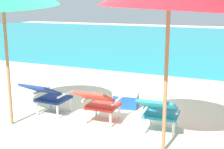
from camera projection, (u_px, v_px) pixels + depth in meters
name	position (u px, v px, depth m)	size (l,w,h in m)	color
ground_plane	(164.00, 73.00, 8.95)	(40.00, 40.00, 0.00)	beige
ocean_band	(206.00, 41.00, 16.70)	(40.00, 18.00, 0.01)	teal
lounge_chair_left	(48.00, 95.00, 5.47)	(0.55, 0.88, 0.68)	navy
lounge_chair_center	(99.00, 102.00, 5.08)	(0.58, 0.90, 0.68)	red
lounge_chair_right	(160.00, 110.00, 4.67)	(0.60, 0.91, 0.68)	teal
cooler_box	(126.00, 99.00, 5.99)	(0.52, 0.39, 0.32)	#194CA5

